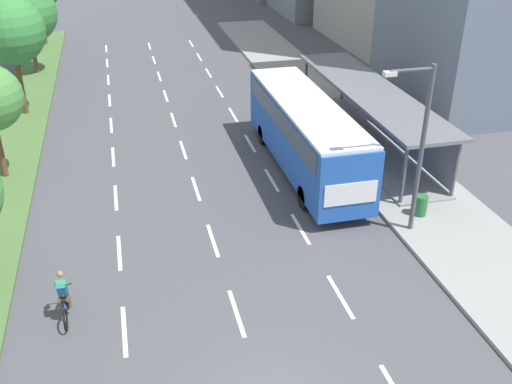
# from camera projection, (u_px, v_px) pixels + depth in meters

# --- Properties ---
(median_strip) EXTENTS (2.60, 52.00, 0.12)m
(median_strip) POSITION_uv_depth(u_px,v_px,m) (17.00, 144.00, 29.96)
(median_strip) COLOR #4C7038
(median_strip) RESTS_ON ground
(sidewalk_right) EXTENTS (4.50, 52.00, 0.15)m
(sidewalk_right) POSITION_uv_depth(u_px,v_px,m) (336.00, 115.00, 33.63)
(sidewalk_right) COLOR gray
(sidewalk_right) RESTS_ON ground
(lane_divider_left) EXTENTS (0.14, 45.69, 0.01)m
(lane_divider_left) POSITION_uv_depth(u_px,v_px,m) (113.00, 157.00, 28.73)
(lane_divider_left) COLOR white
(lane_divider_left) RESTS_ON ground
(lane_divider_center) EXTENTS (0.14, 45.69, 0.01)m
(lane_divider_center) POSITION_uv_depth(u_px,v_px,m) (183.00, 150.00, 29.46)
(lane_divider_center) COLOR white
(lane_divider_center) RESTS_ON ground
(lane_divider_right) EXTENTS (0.14, 45.69, 0.01)m
(lane_divider_right) POSITION_uv_depth(u_px,v_px,m) (250.00, 143.00, 30.19)
(lane_divider_right) COLOR white
(lane_divider_right) RESTS_ON ground
(bus_shelter) EXTENTS (2.90, 13.74, 2.86)m
(bus_shelter) POSITION_uv_depth(u_px,v_px,m) (373.00, 110.00, 29.20)
(bus_shelter) COLOR gray
(bus_shelter) RESTS_ON sidewalk_right
(bus) EXTENTS (2.54, 11.29, 3.37)m
(bus) POSITION_uv_depth(u_px,v_px,m) (305.00, 129.00, 26.47)
(bus) COLOR #2356B2
(bus) RESTS_ON ground
(cyclist) EXTENTS (0.46, 1.82, 1.71)m
(cyclist) POSITION_uv_depth(u_px,v_px,m) (64.00, 298.00, 17.76)
(cyclist) COLOR black
(cyclist) RESTS_ON ground
(median_tree_fourth) EXTENTS (3.75, 3.75, 6.65)m
(median_tree_fourth) POSITION_uv_depth(u_px,v_px,m) (10.00, 31.00, 31.58)
(median_tree_fourth) COLOR brown
(median_tree_fourth) RESTS_ON median_strip
(median_tree_fifth) EXTENTS (4.05, 4.05, 6.15)m
(median_tree_fifth) POSITION_uv_depth(u_px,v_px,m) (26.00, 13.00, 39.05)
(median_tree_fifth) COLOR brown
(median_tree_fifth) RESTS_ON median_strip
(streetlight) EXTENTS (1.91, 0.24, 6.50)m
(streetlight) POSITION_uv_depth(u_px,v_px,m) (419.00, 140.00, 20.73)
(streetlight) COLOR #4C4C51
(streetlight) RESTS_ON sidewalk_right
(trash_bin) EXTENTS (0.52, 0.52, 0.85)m
(trash_bin) POSITION_uv_depth(u_px,v_px,m) (421.00, 205.00, 23.26)
(trash_bin) COLOR #286B38
(trash_bin) RESTS_ON sidewalk_right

